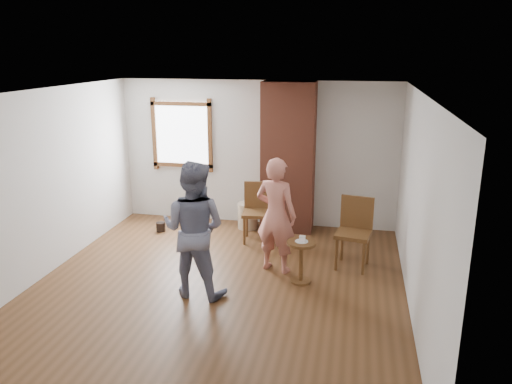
% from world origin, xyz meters
% --- Properties ---
extents(ground, '(5.50, 5.50, 0.00)m').
position_xyz_m(ground, '(0.00, 0.00, 0.00)').
color(ground, brown).
rests_on(ground, ground).
extents(room_shell, '(5.04, 5.52, 2.62)m').
position_xyz_m(room_shell, '(-0.06, 0.61, 1.81)').
color(room_shell, silver).
rests_on(room_shell, ground).
extents(brick_chimney, '(0.90, 0.50, 2.60)m').
position_xyz_m(brick_chimney, '(0.60, 2.50, 1.30)').
color(brick_chimney, brown).
rests_on(brick_chimney, ground).
extents(stoneware_crock, '(0.48, 0.48, 0.46)m').
position_xyz_m(stoneware_crock, '(-0.10, 2.40, 0.23)').
color(stoneware_crock, tan).
rests_on(stoneware_crock, ground).
extents(dark_pot, '(0.21, 0.21, 0.16)m').
position_xyz_m(dark_pot, '(-1.57, 1.92, 0.08)').
color(dark_pot, black).
rests_on(dark_pot, ground).
extents(dining_chair_left, '(0.50, 0.50, 0.98)m').
position_xyz_m(dining_chair_left, '(0.17, 1.89, 0.55)').
color(dining_chair_left, brown).
rests_on(dining_chair_left, ground).
extents(dining_chair_right, '(0.56, 0.56, 1.03)m').
position_xyz_m(dining_chair_right, '(1.79, 1.15, 0.58)').
color(dining_chair_right, brown).
rests_on(dining_chair_right, ground).
extents(side_table, '(0.40, 0.40, 0.60)m').
position_xyz_m(side_table, '(1.09, 0.42, 0.40)').
color(side_table, brown).
rests_on(side_table, ground).
extents(cake_plate, '(0.18, 0.18, 0.01)m').
position_xyz_m(cake_plate, '(1.09, 0.42, 0.60)').
color(cake_plate, white).
rests_on(cake_plate, side_table).
extents(cake_slice, '(0.08, 0.07, 0.06)m').
position_xyz_m(cake_slice, '(1.10, 0.42, 0.64)').
color(cake_slice, white).
rests_on(cake_slice, cake_plate).
extents(man, '(0.94, 0.77, 1.79)m').
position_xyz_m(man, '(-0.23, -0.18, 0.89)').
color(man, '#121533').
rests_on(man, ground).
extents(person_pink, '(0.70, 0.55, 1.68)m').
position_xyz_m(person_pink, '(0.68, 0.75, 0.84)').
color(person_pink, '#CB7765').
rests_on(person_pink, ground).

